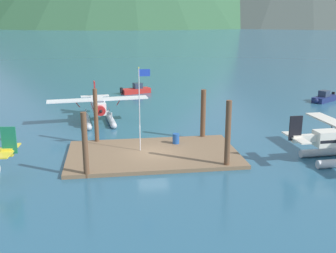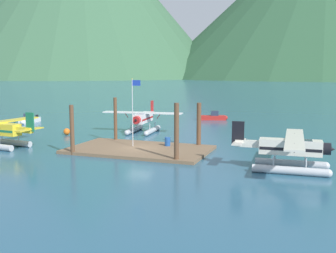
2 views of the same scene
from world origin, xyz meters
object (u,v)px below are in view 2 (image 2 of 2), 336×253
object	(u,v)px
mooring_buoy	(67,132)
seaplane_yellow_port_aft	(0,132)
boat_red_open_north	(214,117)
seaplane_cream_stbd_aft	(291,151)
seaplane_white_bow_left	(143,120)
flagpole	(133,105)
fuel_drum	(168,142)
boat_white_open_west	(29,120)

from	to	relation	value
mooring_buoy	seaplane_yellow_port_aft	world-z (taller)	seaplane_yellow_port_aft
seaplane_yellow_port_aft	boat_red_open_north	world-z (taller)	seaplane_yellow_port_aft
seaplane_cream_stbd_aft	seaplane_yellow_port_aft	xyz separation A→B (m)	(-29.09, 0.09, 0.00)
seaplane_yellow_port_aft	seaplane_white_bow_left	bearing A→B (deg)	55.85
flagpole	mooring_buoy	bearing A→B (deg)	154.60
seaplane_cream_stbd_aft	fuel_drum	bearing A→B (deg)	156.63
fuel_drum	seaplane_cream_stbd_aft	xyz separation A→B (m)	(12.41, -5.36, 0.84)
seaplane_white_bow_left	seaplane_cream_stbd_aft	xyz separation A→B (m)	(19.22, -14.63, 0.00)
flagpole	seaplane_yellow_port_aft	world-z (taller)	flagpole
seaplane_white_bow_left	seaplane_yellow_port_aft	distance (m)	17.58
mooring_buoy	boat_white_open_west	xyz separation A→B (m)	(-12.22, 8.06, 0.08)
seaplane_yellow_port_aft	boat_white_open_west	size ratio (longest dim) A/B	2.16
fuel_drum	boat_red_open_north	distance (m)	25.98
mooring_buoy	seaplane_yellow_port_aft	xyz separation A→B (m)	(-1.68, -9.47, 1.17)
fuel_drum	seaplane_yellow_port_aft	distance (m)	17.51
boat_white_open_west	seaplane_yellow_port_aft	bearing A→B (deg)	-58.99
mooring_buoy	fuel_drum	bearing A→B (deg)	-15.62
boat_white_open_west	seaplane_cream_stbd_aft	bearing A→B (deg)	-23.97
flagpole	boat_white_open_west	xyz separation A→B (m)	(-24.09, 13.70, -4.04)
mooring_buoy	boat_white_open_west	distance (m)	14.64
mooring_buoy	seaplane_white_bow_left	size ratio (longest dim) A/B	0.08
flagpole	seaplane_white_bow_left	distance (m)	11.71
seaplane_white_bow_left	seaplane_cream_stbd_aft	world-z (taller)	same
mooring_buoy	boat_white_open_west	size ratio (longest dim) A/B	0.17
fuel_drum	seaplane_cream_stbd_aft	world-z (taller)	seaplane_cream_stbd_aft
fuel_drum	boat_white_open_west	world-z (taller)	boat_white_open_west
seaplane_yellow_port_aft	boat_red_open_north	distance (m)	34.69
flagpole	boat_red_open_north	bearing A→B (deg)	86.73
flagpole	fuel_drum	xyz separation A→B (m)	(3.12, 1.45, -3.79)
boat_red_open_north	seaplane_white_bow_left	bearing A→B (deg)	-107.48
mooring_buoy	flagpole	bearing A→B (deg)	-25.40
seaplane_cream_stbd_aft	seaplane_yellow_port_aft	size ratio (longest dim) A/B	1.00
seaplane_yellow_port_aft	mooring_buoy	bearing A→B (deg)	79.96
fuel_drum	seaplane_cream_stbd_aft	size ratio (longest dim) A/B	0.08
fuel_drum	boat_red_open_north	world-z (taller)	boat_red_open_north
seaplane_yellow_port_aft	boat_red_open_north	xyz separation A→B (m)	(15.12, 31.21, -1.09)
flagpole	fuel_drum	size ratio (longest dim) A/B	7.83
mooring_buoy	seaplane_yellow_port_aft	bearing A→B (deg)	-100.04
mooring_buoy	seaplane_white_bow_left	bearing A→B (deg)	31.79
seaplane_yellow_port_aft	boat_white_open_west	distance (m)	20.49
boat_red_open_north	boat_white_open_west	size ratio (longest dim) A/B	0.97
seaplane_cream_stbd_aft	seaplane_yellow_port_aft	bearing A→B (deg)	179.83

